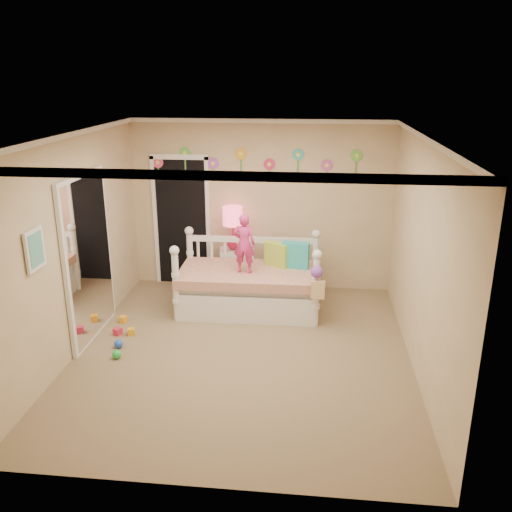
# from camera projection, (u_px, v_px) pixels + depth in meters

# --- Properties ---
(floor) EXTENTS (4.00, 4.50, 0.01)m
(floor) POSITION_uv_depth(u_px,v_px,m) (243.00, 353.00, 6.54)
(floor) COLOR #7F684C
(floor) RESTS_ON ground
(ceiling) EXTENTS (4.00, 4.50, 0.01)m
(ceiling) POSITION_uv_depth(u_px,v_px,m) (241.00, 135.00, 5.70)
(ceiling) COLOR white
(ceiling) RESTS_ON floor
(back_wall) EXTENTS (4.00, 0.01, 2.60)m
(back_wall) POSITION_uv_depth(u_px,v_px,m) (261.00, 206.00, 8.24)
(back_wall) COLOR tan
(back_wall) RESTS_ON floor
(left_wall) EXTENTS (0.01, 4.50, 2.60)m
(left_wall) POSITION_uv_depth(u_px,v_px,m) (73.00, 246.00, 6.32)
(left_wall) COLOR tan
(left_wall) RESTS_ON floor
(right_wall) EXTENTS (0.01, 4.50, 2.60)m
(right_wall) POSITION_uv_depth(u_px,v_px,m) (422.00, 258.00, 5.92)
(right_wall) COLOR tan
(right_wall) RESTS_ON floor
(crown_molding) EXTENTS (4.00, 4.50, 0.06)m
(crown_molding) POSITION_uv_depth(u_px,v_px,m) (241.00, 138.00, 5.71)
(crown_molding) COLOR white
(crown_molding) RESTS_ON ceiling
(daybed) EXTENTS (2.00, 1.10, 1.08)m
(daybed) POSITION_uv_depth(u_px,v_px,m) (249.00, 274.00, 7.61)
(daybed) COLOR white
(daybed) RESTS_ON floor
(pillow_turquoise) EXTENTS (0.39, 0.19, 0.37)m
(pillow_turquoise) POSITION_uv_depth(u_px,v_px,m) (296.00, 255.00, 7.61)
(pillow_turquoise) COLOR teal
(pillow_turquoise) RESTS_ON daybed
(pillow_lime) EXTENTS (0.38, 0.30, 0.34)m
(pillow_lime) POSITION_uv_depth(u_px,v_px,m) (277.00, 255.00, 7.69)
(pillow_lime) COLOR #A3C83D
(pillow_lime) RESTS_ON daybed
(child) EXTENTS (0.32, 0.22, 0.83)m
(child) POSITION_uv_depth(u_px,v_px,m) (244.00, 244.00, 7.36)
(child) COLOR #D5307B
(child) RESTS_ON daybed
(nightstand) EXTENTS (0.44, 0.36, 0.66)m
(nightstand) POSITION_uv_depth(u_px,v_px,m) (233.00, 269.00, 8.38)
(nightstand) COLOR white
(nightstand) RESTS_ON floor
(table_lamp) EXTENTS (0.30, 0.30, 0.67)m
(table_lamp) POSITION_uv_depth(u_px,v_px,m) (233.00, 221.00, 8.14)
(table_lamp) COLOR #D51C4C
(table_lamp) RESTS_ON nightstand
(closet_doorway) EXTENTS (0.90, 0.04, 2.07)m
(closet_doorway) POSITION_uv_depth(u_px,v_px,m) (182.00, 221.00, 8.44)
(closet_doorway) COLOR black
(closet_doorway) RESTS_ON back_wall
(flower_decals) EXTENTS (3.40, 0.02, 0.50)m
(flower_decals) POSITION_uv_depth(u_px,v_px,m) (255.00, 164.00, 8.03)
(flower_decals) COLOR #B2668C
(flower_decals) RESTS_ON back_wall
(mirror_closet) EXTENTS (0.07, 1.30, 2.10)m
(mirror_closet) POSITION_uv_depth(u_px,v_px,m) (88.00, 258.00, 6.68)
(mirror_closet) COLOR white
(mirror_closet) RESTS_ON left_wall
(wall_picture) EXTENTS (0.05, 0.34, 0.42)m
(wall_picture) POSITION_uv_depth(u_px,v_px,m) (35.00, 249.00, 5.39)
(wall_picture) COLOR white
(wall_picture) RESTS_ON left_wall
(hanging_bag) EXTENTS (0.20, 0.16, 0.36)m
(hanging_bag) POSITION_uv_depth(u_px,v_px,m) (316.00, 283.00, 6.94)
(hanging_bag) COLOR beige
(hanging_bag) RESTS_ON daybed
(toy_scatter) EXTENTS (1.05, 1.44, 0.11)m
(toy_scatter) POSITION_uv_depth(u_px,v_px,m) (107.00, 337.00, 6.82)
(toy_scatter) COLOR #996666
(toy_scatter) RESTS_ON floor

